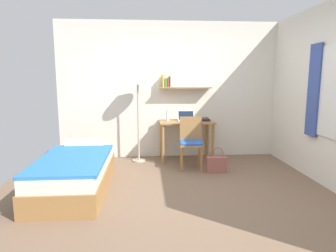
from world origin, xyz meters
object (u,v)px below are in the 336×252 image
object	(u,v)px
water_bottle	(168,116)
handbag	(216,164)
desk_chair	(191,140)
standing_lamp	(138,83)
bed	(76,172)
book_stack	(205,119)
laptop	(186,118)
desk	(186,129)

from	to	relation	value
water_bottle	handbag	xyz separation A→B (m)	(0.75, -0.82, -0.70)
desk_chair	standing_lamp	world-z (taller)	standing_lamp
bed	book_stack	size ratio (longest dim) A/B	7.83
desk_chair	water_bottle	world-z (taller)	water_bottle
standing_lamp	bed	bearing A→B (deg)	-122.44
laptop	handbag	xyz separation A→B (m)	(0.40, -0.81, -0.65)
standing_lamp	laptop	bearing A→B (deg)	3.68
desk	bed	bearing A→B (deg)	-142.15
desk	standing_lamp	bearing A→B (deg)	-178.45
standing_lamp	book_stack	world-z (taller)	standing_lamp
bed	desk_chair	distance (m)	1.95
bed	laptop	bearing A→B (deg)	38.52
bed	laptop	world-z (taller)	laptop
bed	handbag	bearing A→B (deg)	14.99
bed	book_stack	distance (m)	2.56
standing_lamp	water_bottle	size ratio (longest dim) A/B	8.30
desk_chair	standing_lamp	bearing A→B (deg)	151.59
standing_lamp	laptop	size ratio (longest dim) A/B	5.18
desk	handbag	size ratio (longest dim) A/B	2.38
desk	standing_lamp	size ratio (longest dim) A/B	0.61
desk_chair	handbag	bearing A→B (deg)	-34.23
desk_chair	laptop	world-z (taller)	laptop
bed	desk_chair	size ratio (longest dim) A/B	2.13
laptop	water_bottle	world-z (taller)	water_bottle
desk_chair	book_stack	world-z (taller)	desk_chair
desk	laptop	distance (m)	0.19
bed	water_bottle	xyz separation A→B (m)	(1.38, 1.39, 0.61)
handbag	book_stack	bearing A→B (deg)	93.11
water_bottle	book_stack	size ratio (longest dim) A/B	0.83
desk	desk_chair	world-z (taller)	desk_chair
desk_chair	book_stack	distance (m)	0.70
desk	water_bottle	distance (m)	0.43
laptop	book_stack	distance (m)	0.35
desk_chair	book_stack	xyz separation A→B (m)	(0.34, 0.54, 0.29)
book_stack	handbag	bearing A→B (deg)	-86.89
laptop	book_stack	bearing A→B (deg)	-0.86
desk_chair	water_bottle	bearing A→B (deg)	123.04
bed	handbag	distance (m)	2.21
bed	desk	size ratio (longest dim) A/B	1.86
handbag	standing_lamp	bearing A→B (deg)	149.77
laptop	standing_lamp	bearing A→B (deg)	-176.32
desk_chair	bed	bearing A→B (deg)	-154.45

